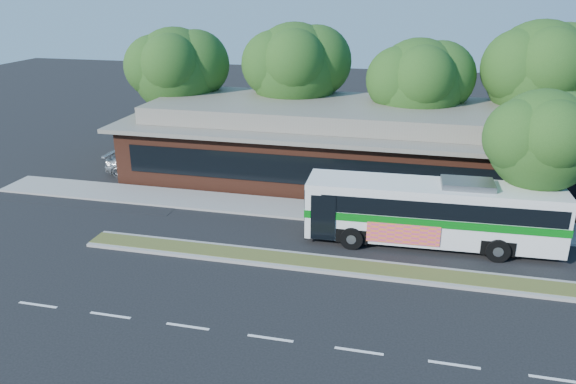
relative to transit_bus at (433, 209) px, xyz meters
name	(u,v)px	position (x,y,z in m)	size (l,w,h in m)	color
ground	(373,278)	(-2.23, -3.80, -1.77)	(120.00, 120.00, 0.00)	black
median_strip	(375,269)	(-2.23, -3.20, -1.69)	(26.00, 1.10, 0.15)	#4F5624
sidewalk	(385,217)	(-2.23, 2.60, -1.71)	(44.00, 2.60, 0.12)	gray
parking_lot	(106,171)	(-20.23, 6.20, -1.76)	(14.00, 12.00, 0.01)	black
plaza_building	(396,144)	(-2.23, 9.19, 0.36)	(33.20, 11.20, 4.45)	#55281A
tree_bg_a	(182,69)	(-16.81, 11.34, 4.10)	(6.47, 5.80, 8.63)	black
tree_bg_b	(301,67)	(-8.79, 12.34, 4.38)	(6.69, 6.00, 9.00)	black
tree_bg_c	(425,82)	(-0.82, 11.33, 3.83)	(6.24, 5.60, 8.26)	black
tree_bg_d	(547,70)	(6.22, 12.35, 4.65)	(6.91, 6.20, 9.37)	black
transit_bus	(433,209)	(0.00, 0.00, 0.00)	(11.39, 2.95, 3.17)	white
sedan	(143,165)	(-17.46, 5.99, -1.09)	(1.91, 4.69, 1.36)	#AFB3B6
sidewalk_tree	(550,139)	(4.69, 1.61, 3.10)	(5.12, 4.60, 7.06)	black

